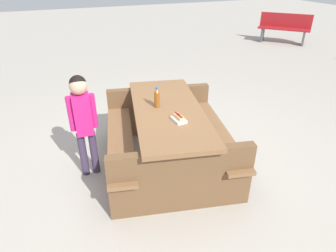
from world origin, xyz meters
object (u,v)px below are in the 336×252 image
(park_bench_mid, at_px, (284,28))
(hotdog_tray, at_px, (179,118))
(picnic_table, at_px, (168,132))
(child_in_coat, at_px, (83,115))
(soda_bottle, at_px, (157,98))

(park_bench_mid, bearing_deg, hotdog_tray, -49.57)
(picnic_table, height_order, hotdog_tray, hotdog_tray)
(picnic_table, bearing_deg, child_in_coat, -100.34)
(picnic_table, relative_size, child_in_coat, 1.71)
(child_in_coat, bearing_deg, park_bench_mid, 123.46)
(child_in_coat, bearing_deg, picnic_table, 79.66)
(soda_bottle, height_order, hotdog_tray, soda_bottle)
(child_in_coat, xyz_separation_m, park_bench_mid, (-4.34, 6.57, -0.32))
(soda_bottle, bearing_deg, hotdog_tray, 12.36)
(soda_bottle, distance_m, park_bench_mid, 7.26)
(picnic_table, bearing_deg, soda_bottle, -132.09)
(hotdog_tray, relative_size, child_in_coat, 0.16)
(soda_bottle, distance_m, hotdog_tray, 0.42)
(soda_bottle, bearing_deg, park_bench_mid, 127.54)
(park_bench_mid, bearing_deg, child_in_coat, -56.54)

